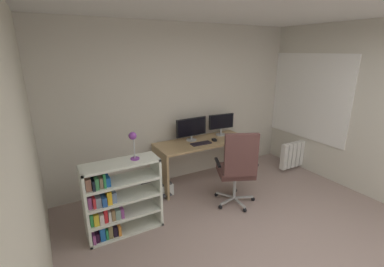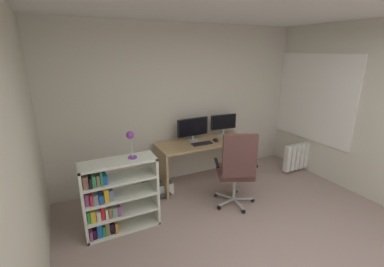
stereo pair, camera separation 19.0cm
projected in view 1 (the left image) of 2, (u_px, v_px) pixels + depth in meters
name	position (u px, v px, depth m)	size (l,w,h in m)	color
wall_back	(180.00, 104.00, 4.61)	(4.46, 0.10, 2.66)	beige
wall_left	(15.00, 247.00, 1.27)	(0.10, 5.37, 2.66)	beige
window_pane	(309.00, 97.00, 4.92)	(0.01, 1.55, 1.47)	white
window_frame	(309.00, 97.00, 4.91)	(0.02, 1.63, 1.55)	white
desk	(202.00, 151.00, 4.59)	(1.61, 0.62, 0.75)	tan
monitor_main	(191.00, 128.00, 4.51)	(0.57, 0.18, 0.39)	#B2B5B7
monitor_secondary	(221.00, 123.00, 4.79)	(0.48, 0.18, 0.39)	#B2B5B7
keyboard	(201.00, 143.00, 4.39)	(0.34, 0.13, 0.02)	black
computer_mouse	(214.00, 140.00, 4.54)	(0.06, 0.10, 0.03)	black
office_chair	(238.00, 166.00, 3.81)	(0.66, 0.67, 1.18)	#B7BABC
bookshelf	(115.00, 201.00, 3.29)	(0.93, 0.33, 0.95)	silver
desk_lamp	(133.00, 141.00, 3.20)	(0.11, 0.11, 0.35)	purple
printer	(156.00, 187.00, 4.33)	(0.48, 0.47, 0.21)	silver
radiator	(298.00, 153.00, 5.20)	(0.87, 0.10, 0.49)	white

